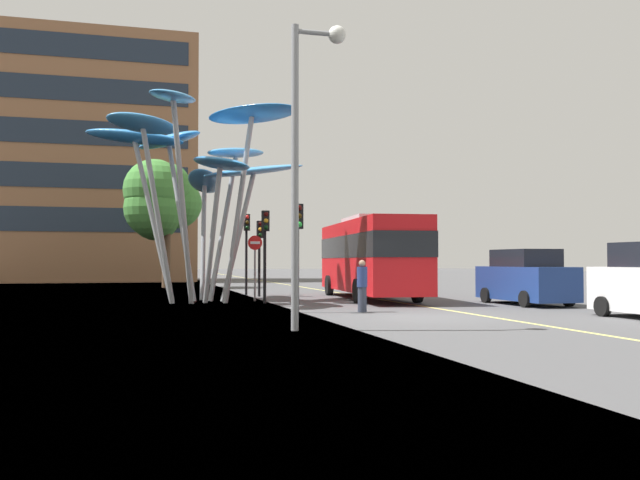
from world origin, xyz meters
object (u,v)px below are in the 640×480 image
at_px(traffic_light_island_mid, 260,242).
at_px(car_parked_mid, 525,278).
at_px(red_bus, 370,254).
at_px(pedestrian, 362,286).
at_px(leaf_sculpture, 195,156).
at_px(street_lamp, 307,134).
at_px(traffic_light_opposite, 247,237).
at_px(no_entry_sign, 255,257).
at_px(traffic_light_kerb_near, 298,234).
at_px(traffic_light_kerb_far, 265,236).

bearing_deg(traffic_light_island_mid, car_parked_mid, -43.60).
relative_size(red_bus, pedestrian, 6.56).
height_order(red_bus, car_parked_mid, red_bus).
bearing_deg(leaf_sculpture, car_parked_mid, -23.23).
distance_m(red_bus, street_lamp, 14.06).
bearing_deg(traffic_light_opposite, no_entry_sign, -94.67).
xyz_separation_m(leaf_sculpture, traffic_light_kerb_near, (2.70, -6.96, -3.45)).
height_order(traffic_light_kerb_far, street_lamp, street_lamp).
distance_m(leaf_sculpture, traffic_light_island_mid, 5.69).
bearing_deg(car_parked_mid, no_entry_sign, 151.85).
relative_size(red_bus, traffic_light_kerb_near, 3.18).
bearing_deg(pedestrian, traffic_light_kerb_near, 174.67).
bearing_deg(no_entry_sign, leaf_sculpture, 178.84).
relative_size(traffic_light_kerb_near, traffic_light_kerb_far, 0.96).
bearing_deg(traffic_light_opposite, traffic_light_kerb_far, -92.68).
bearing_deg(traffic_light_opposite, red_bus, -44.48).
bearing_deg(leaf_sculpture, traffic_light_kerb_far, -38.24).
bearing_deg(street_lamp, no_entry_sign, 86.23).
bearing_deg(traffic_light_kerb_far, leaf_sculpture, 141.76).
height_order(red_bus, leaf_sculpture, leaf_sculpture).
bearing_deg(car_parked_mid, traffic_light_opposite, 132.79).
height_order(traffic_light_island_mid, traffic_light_opposite, traffic_light_opposite).
bearing_deg(traffic_light_island_mid, red_bus, -35.56).
xyz_separation_m(traffic_light_island_mid, no_entry_sign, (-0.76, -3.25, -0.75)).
distance_m(traffic_light_kerb_near, street_lamp, 5.92).
bearing_deg(red_bus, no_entry_sign, -178.38).
bearing_deg(no_entry_sign, street_lamp, -93.77).
bearing_deg(traffic_light_kerb_far, traffic_light_opposite, 87.32).
distance_m(street_lamp, pedestrian, 7.21).
relative_size(traffic_light_kerb_far, street_lamp, 0.49).
height_order(leaf_sculpture, no_entry_sign, leaf_sculpture).
height_order(car_parked_mid, no_entry_sign, no_entry_sign).
distance_m(traffic_light_kerb_near, pedestrian, 2.69).
distance_m(red_bus, no_entry_sign, 5.11).
relative_size(car_parked_mid, no_entry_sign, 1.68).
xyz_separation_m(traffic_light_island_mid, car_parked_mid, (8.77, -8.35, -1.56)).
bearing_deg(red_bus, street_lamp, -115.41).
bearing_deg(car_parked_mid, traffic_light_kerb_far, 161.59).
relative_size(street_lamp, pedestrian, 4.39).
height_order(traffic_light_kerb_far, no_entry_sign, traffic_light_kerb_far).
bearing_deg(traffic_light_kerb_near, street_lamp, -100.95).
bearing_deg(pedestrian, traffic_light_opposite, 99.25).
bearing_deg(traffic_light_island_mid, street_lamp, -95.78).
relative_size(red_bus, car_parked_mid, 2.43).
relative_size(traffic_light_kerb_far, no_entry_sign, 1.33).
xyz_separation_m(traffic_light_opposite, car_parked_mid, (9.14, -9.87, -1.84)).
relative_size(leaf_sculpture, traffic_light_kerb_near, 2.75).
distance_m(red_bus, car_parked_mid, 6.93).
height_order(traffic_light_kerb_far, traffic_light_island_mid, traffic_light_kerb_far).
height_order(traffic_light_kerb_near, traffic_light_island_mid, traffic_light_island_mid).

